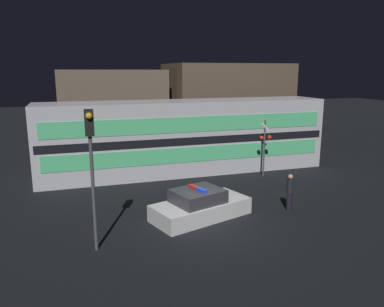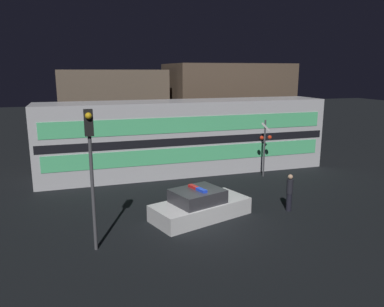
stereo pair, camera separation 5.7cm
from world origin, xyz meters
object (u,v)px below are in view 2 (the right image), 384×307
object	(u,v)px
police_car	(200,206)
crossing_signal_near	(265,143)
pedestrian	(290,192)
train	(186,137)
traffic_light_corner	(90,152)

from	to	relation	value
police_car	crossing_signal_near	distance (m)	7.89
pedestrian	crossing_signal_near	xyz separation A→B (m)	(1.66, 5.50, 1.20)
pedestrian	crossing_signal_near	bearing A→B (deg)	73.21
train	pedestrian	world-z (taller)	train
police_car	train	bearing A→B (deg)	59.84
train	crossing_signal_near	size ratio (longest dim) A/B	5.16
train	pedestrian	size ratio (longest dim) A/B	10.32
police_car	crossing_signal_near	bearing A→B (deg)	22.66
train	crossing_signal_near	world-z (taller)	train
train	police_car	bearing A→B (deg)	-102.31
pedestrian	crossing_signal_near	world-z (taller)	crossing_signal_near
train	police_car	size ratio (longest dim) A/B	3.81
traffic_light_corner	crossing_signal_near	bearing A→B (deg)	32.88
police_car	pedestrian	distance (m)	4.26
pedestrian	train	bearing A→B (deg)	107.54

